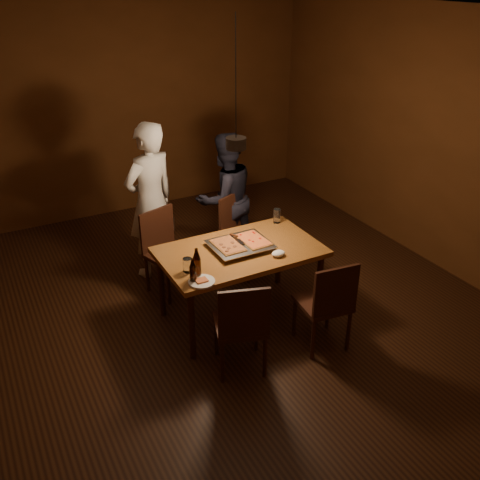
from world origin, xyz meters
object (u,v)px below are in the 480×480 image
pizza_tray (240,246)px  pendant_lamp (236,142)px  chair_near_left (242,320)px  chair_near_right (328,298)px  beer_bottle_a (193,270)px  plate_slice (202,281)px  beer_bottle_b (197,263)px  dining_table (240,256)px  diner_white (151,201)px  diner_dark (225,198)px  chair_far_right (239,226)px  chair_far_left (164,244)px

pizza_tray → pendant_lamp: pendant_lamp is taller
chair_near_left → pendant_lamp: (0.38, 0.82, 1.22)m
chair_near_right → beer_bottle_a: beer_bottle_a is taller
pendant_lamp → pizza_tray: bearing=-82.4°
beer_bottle_a → plate_slice: 0.12m
chair_near_right → beer_bottle_b: size_ratio=1.82×
plate_slice → dining_table: bearing=33.0°
dining_table → pendant_lamp: pendant_lamp is taller
beer_bottle_a → diner_white: 1.56m
diner_dark → chair_far_right: bearing=85.1°
chair_far_left → beer_bottle_b: (-0.10, -1.09, 0.35)m
plate_slice → beer_bottle_b: bearing=84.8°
dining_table → diner_dark: 1.22m
chair_far_right → diner_dark: bearing=-112.6°
pizza_tray → beer_bottle_b: 0.64m
chair_far_left → beer_bottle_a: size_ratio=2.37×
beer_bottle_b → plate_slice: (-0.01, -0.11, -0.12)m
diner_dark → pizza_tray: bearing=63.1°
chair_near_left → chair_far_right: bearing=80.6°
diner_dark → pendant_lamp: pendant_lamp is taller
chair_near_left → diner_dark: (0.80, 1.88, 0.22)m
beer_bottle_a → diner_dark: (1.04, 1.47, -0.10)m
chair_near_left → plate_slice: (-0.18, 0.37, 0.22)m
plate_slice → pendant_lamp: 1.23m
pizza_tray → pendant_lamp: 0.99m
chair_far_left → chair_near_right: same height
dining_table → diner_white: size_ratio=0.87×
chair_far_right → beer_bottle_b: bearing=23.0°
pizza_tray → chair_far_right: bearing=56.6°
plate_slice → diner_dark: size_ratio=0.15×
pizza_tray → plate_slice: (-0.57, -0.39, -0.01)m
plate_slice → pendant_lamp: bearing=38.4°
plate_slice → chair_near_right: bearing=-23.6°
beer_bottle_b → pendant_lamp: size_ratio=0.24×
chair_far_left → chair_near_left: same height
dining_table → beer_bottle_b: size_ratio=5.63×
chair_far_left → diner_dark: 0.95m
pizza_tray → chair_near_left: bearing=-123.2°
dining_table → pendant_lamp: bearing=85.4°
chair_near_right → dining_table: bearing=125.5°
plate_slice → diner_dark: (0.98, 1.51, -0.00)m
beer_bottle_b → dining_table: bearing=24.7°
chair_near_left → beer_bottle_b: size_ratio=1.99×
pizza_tray → diner_white: bearing=104.4°
plate_slice → pizza_tray: bearing=34.0°
chair_near_left → diner_white: bearing=109.5°
chair_near_right → plate_slice: bearing=162.8°
beer_bottle_b → pendant_lamp: bearing=31.4°
chair_far_left → diner_dark: size_ratio=0.35×
beer_bottle_a → pendant_lamp: (0.62, 0.41, 0.90)m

